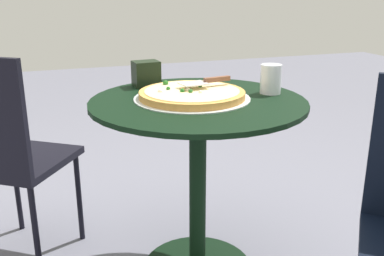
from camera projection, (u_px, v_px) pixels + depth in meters
patio_table at (198, 153)px, 1.70m from camera, size 0.80×0.80×0.74m
pizza_on_tray at (192, 95)px, 1.64m from camera, size 0.43×0.43×0.05m
pizza_server at (206, 81)px, 1.68m from camera, size 0.21×0.09×0.02m
drinking_cup at (270, 79)px, 1.71m from camera, size 0.08×0.08×0.11m
napkin_dispenser at (146, 74)px, 1.84m from camera, size 0.11×0.09×0.10m
patio_chair_far at (4, 149)px, 1.75m from camera, size 0.55×0.55×0.90m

